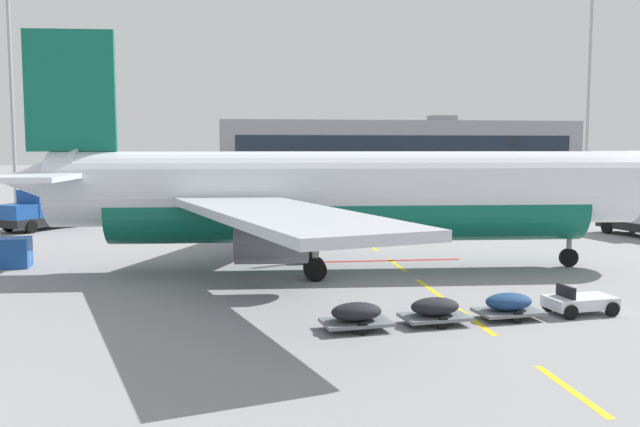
{
  "coord_description": "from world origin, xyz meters",
  "views": [
    {
      "loc": [
        9.17,
        -15.52,
        6.43
      ],
      "look_at": [
        14.73,
        28.19,
        2.13
      ],
      "focal_mm": 38.39,
      "sensor_mm": 36.0,
      "label": 1
    }
  ],
  "objects_px": {
    "airliner_foreground": "(338,195)",
    "baggage_train": "(473,307)",
    "apron_light_mast_far": "(590,55)",
    "apron_light_mast_near": "(10,64)",
    "uld_cargo_container": "(14,253)",
    "catering_truck": "(45,208)"
  },
  "relations": [
    {
      "from": "catering_truck",
      "to": "uld_cargo_container",
      "type": "distance_m",
      "value": 18.03
    },
    {
      "from": "uld_cargo_container",
      "to": "apron_light_mast_near",
      "type": "height_order",
      "value": "apron_light_mast_near"
    },
    {
      "from": "uld_cargo_container",
      "to": "apron_light_mast_far",
      "type": "height_order",
      "value": "apron_light_mast_far"
    },
    {
      "from": "apron_light_mast_near",
      "to": "apron_light_mast_far",
      "type": "xyz_separation_m",
      "value": [
        64.79,
        5.24,
        2.69
      ]
    },
    {
      "from": "baggage_train",
      "to": "apron_light_mast_far",
      "type": "bearing_deg",
      "value": 58.21
    },
    {
      "from": "uld_cargo_container",
      "to": "apron_light_mast_far",
      "type": "bearing_deg",
      "value": 36.77
    },
    {
      "from": "catering_truck",
      "to": "uld_cargo_container",
      "type": "relative_size",
      "value": 4.19
    },
    {
      "from": "airliner_foreground",
      "to": "baggage_train",
      "type": "height_order",
      "value": "airliner_foreground"
    },
    {
      "from": "uld_cargo_container",
      "to": "apron_light_mast_far",
      "type": "xyz_separation_m",
      "value": [
        54.32,
        40.6,
        16.66
      ]
    },
    {
      "from": "catering_truck",
      "to": "baggage_train",
      "type": "xyz_separation_m",
      "value": [
        23.44,
        -31.87,
        -1.11
      ]
    },
    {
      "from": "airliner_foreground",
      "to": "apron_light_mast_far",
      "type": "height_order",
      "value": "apron_light_mast_far"
    },
    {
      "from": "airliner_foreground",
      "to": "catering_truck",
      "type": "distance_m",
      "value": 28.97
    },
    {
      "from": "apron_light_mast_near",
      "to": "apron_light_mast_far",
      "type": "height_order",
      "value": "apron_light_mast_far"
    },
    {
      "from": "uld_cargo_container",
      "to": "apron_light_mast_near",
      "type": "xyz_separation_m",
      "value": [
        -10.46,
        35.36,
        13.97
      ]
    },
    {
      "from": "airliner_foreground",
      "to": "baggage_train",
      "type": "bearing_deg",
      "value": -73.46
    },
    {
      "from": "apron_light_mast_far",
      "to": "baggage_train",
      "type": "bearing_deg",
      "value": -121.79
    },
    {
      "from": "apron_light_mast_near",
      "to": "airliner_foreground",
      "type": "bearing_deg",
      "value": -54.27
    },
    {
      "from": "airliner_foreground",
      "to": "baggage_train",
      "type": "xyz_separation_m",
      "value": [
        3.31,
        -11.16,
        -3.42
      ]
    },
    {
      "from": "catering_truck",
      "to": "uld_cargo_container",
      "type": "xyz_separation_m",
      "value": [
        3.02,
        -17.76,
        -0.85
      ]
    },
    {
      "from": "catering_truck",
      "to": "uld_cargo_container",
      "type": "bearing_deg",
      "value": -80.34
    },
    {
      "from": "airliner_foreground",
      "to": "uld_cargo_container",
      "type": "xyz_separation_m",
      "value": [
        -17.1,
        2.96,
        -3.15
      ]
    },
    {
      "from": "baggage_train",
      "to": "airliner_foreground",
      "type": "bearing_deg",
      "value": 106.54
    }
  ]
}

